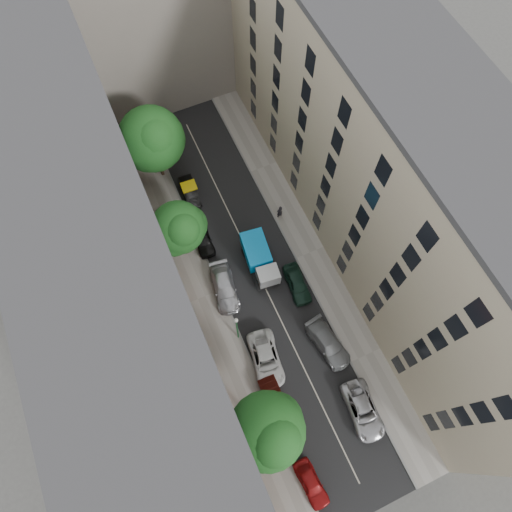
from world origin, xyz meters
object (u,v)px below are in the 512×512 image
car_left_4 (203,239)px  tree_far (153,141)px  car_right_0 (363,410)px  lamp_post (237,327)px  tree_near (269,432)px  car_right_1 (328,344)px  tarp_truck (259,258)px  car_left_5 (190,192)px  tree_mid (180,229)px  pedestrian (280,212)px  car_left_3 (224,288)px  car_right_2 (297,284)px  car_left_0 (311,484)px  car_left_2 (266,359)px  car_left_1 (275,402)px

car_left_4 → tree_far: 10.40m
car_right_0 → lamp_post: 12.70m
tree_near → car_right_1: bearing=29.9°
tarp_truck → car_left_5: size_ratio=1.43×
tree_near → tree_mid: bearing=90.3°
car_right_0 → tree_mid: tree_mid is taller
lamp_post → pedestrian: size_ratio=3.08×
car_left_3 → car_left_4: (0.00, 5.60, -0.06)m
car_left_3 → car_right_2: car_left_3 is taller
car_left_5 → tree_mid: (-2.63, -6.13, 4.58)m
pedestrian → car_right_1: bearing=69.7°
car_left_5 → lamp_post: 16.19m
pedestrian → tree_mid: bearing=-13.1°
car_left_3 → tree_mid: tree_mid is taller
tree_mid → car_left_5: bearing=66.8°
tree_mid → car_left_3: bearing=-70.2°
lamp_post → pedestrian: bearing=48.2°
car_left_0 → pedestrian: pedestrian is taller
car_left_5 → tree_mid: 8.09m
car_right_2 → tree_mid: size_ratio=0.55×
car_left_3 → tree_far: 15.49m
car_left_2 → car_left_0: bearing=-85.4°
tarp_truck → tree_far: (-5.00, 13.45, 4.41)m
lamp_post → pedestrian: (8.70, 9.75, -2.61)m
car_left_3 → car_right_1: (6.40, -8.60, -0.01)m
tree_near → tree_mid: size_ratio=1.28×
car_right_1 → car_right_2: car_right_1 is taller
car_right_1 → car_right_0: bearing=-98.6°
car_left_2 → pedestrian: (7.30, 12.70, 0.33)m
car_left_3 → car_right_2: 6.84m
car_left_4 → tree_far: bearing=99.3°
car_left_0 → tree_far: tree_far is taller
tarp_truck → tree_mid: size_ratio=0.72×
tree_far → pedestrian: size_ratio=4.92×
car_left_2 → car_right_2: (5.60, 5.20, -0.00)m
tree_far → pedestrian: (9.00, -9.52, -4.72)m
car_right_1 → tree_near: 11.19m
car_left_5 → pedestrian: pedestrian is taller
car_left_0 → car_left_2: size_ratio=0.74×
car_left_5 → tree_far: size_ratio=0.44×
car_left_0 → car_left_4: car_left_4 is taller
car_left_2 → car_left_5: size_ratio=1.35×
car_left_5 → tree_near: size_ratio=0.39×
car_left_4 → car_right_1: car_right_1 is taller
car_right_2 → pedestrian: bearing=82.5°
tree_far → car_right_2: bearing=-66.8°
car_left_5 → tree_near: 25.38m
car_right_1 → car_left_0: bearing=-133.3°
car_left_3 → car_left_1: bearing=-81.3°
car_left_0 → tree_near: bearing=107.0°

